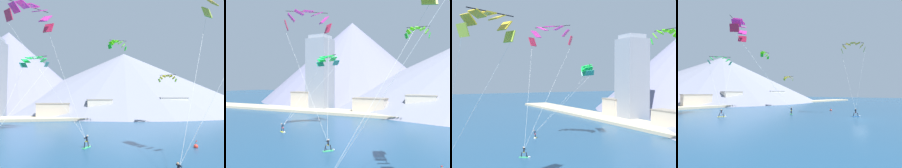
{
  "view_description": "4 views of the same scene",
  "coord_description": "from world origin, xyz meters",
  "views": [
    {
      "loc": [
        -3.81,
        -13.49,
        6.54
      ],
      "look_at": [
        0.93,
        16.4,
        8.24
      ],
      "focal_mm": 35.0,
      "sensor_mm": 36.0,
      "label": 1
    },
    {
      "loc": [
        13.41,
        -13.32,
        9.0
      ],
      "look_at": [
        -1.67,
        15.65,
        8.73
      ],
      "focal_mm": 40.0,
      "sensor_mm": 36.0,
      "label": 2
    },
    {
      "loc": [
        41.24,
        -0.47,
        11.77
      ],
      "look_at": [
        2.45,
        18.81,
        10.97
      ],
      "focal_mm": 50.0,
      "sensor_mm": 36.0,
      "label": 3
    },
    {
      "loc": [
        -31.86,
        -13.21,
        4.65
      ],
      "look_at": [
        0.2,
        17.85,
        7.2
      ],
      "focal_mm": 28.0,
      "sensor_mm": 36.0,
      "label": 4
    }
  ],
  "objects": [
    {
      "name": "parafoil_kite_near_lead",
      "position": [
        11.67,
        6.15,
        16.94
      ],
      "size": [
        9.62,
        6.63,
        16.76
      ],
      "color": "#96B435"
    },
    {
      "name": "shore_building_quay_west",
      "position": [
        2.91,
        53.59,
        2.85
      ],
      "size": [
        7.74,
        4.52,
        5.69
      ],
      "color": "beige",
      "rests_on": "ground"
    },
    {
      "name": "shore_building_quay_east",
      "position": [
        26.89,
        54.77,
        3.13
      ],
      "size": [
        9.58,
        5.65,
        6.24
      ],
      "color": "silver",
      "rests_on": "ground"
    },
    {
      "name": "shore_building_promenade_mid",
      "position": [
        -10.75,
        52.52,
        2.3
      ],
      "size": [
        9.52,
        4.18,
        4.57
      ],
      "color": "beige",
      "rests_on": "ground"
    },
    {
      "name": "kitesurfer_near_trail",
      "position": [
        -2.49,
        14.86,
        0.49
      ],
      "size": [
        1.35,
        1.64,
        1.72
      ],
      "color": "#33B266",
      "rests_on": "ground"
    },
    {
      "name": "ground_plane",
      "position": [
        0.0,
        0.0,
        0.0
      ],
      "size": [
        400.0,
        400.0,
        0.0
      ],
      "primitive_type": "plane",
      "color": "navy"
    },
    {
      "name": "shoreline_strip",
      "position": [
        0.0,
        50.46,
        0.35
      ],
      "size": [
        180.0,
        10.0,
        0.7
      ],
      "primitive_type": "cube",
      "color": "#BCAD8E",
      "rests_on": "ground"
    },
    {
      "name": "kitesurfer_near_lead",
      "position": [
        3.97,
        2.18,
        0.44
      ],
      "size": [
        1.44,
        1.58,
        1.65
      ],
      "color": "#337FDB",
      "rests_on": "ground"
    },
    {
      "name": "kitesurfer_mid_center",
      "position": [
        -15.77,
        21.5,
        0.46
      ],
      "size": [
        1.73,
        1.14,
        1.66
      ],
      "color": "yellow",
      "rests_on": "ground"
    },
    {
      "name": "parafoil_kite_distant_high_outer",
      "position": [
        5.1,
        34.99,
        18.47
      ],
      "size": [
        4.61,
        2.74,
        2.26
      ],
      "color": "green"
    },
    {
      "name": "parafoil_kite_mid_center",
      "position": [
        -12.26,
        31.15,
        13.56
      ],
      "size": [
        6.55,
        11.44,
        13.27
      ],
      "color": "teal"
    },
    {
      "name": "race_marker_buoy",
      "position": [
        11.14,
        12.62,
        0.16
      ],
      "size": [
        0.56,
        0.56,
        1.02
      ],
      "color": "red",
      "rests_on": "ground"
    },
    {
      "name": "mountain_peak_west_ridge",
      "position": [
        21.44,
        103.97,
        15.02
      ],
      "size": [
        128.17,
        128.17,
        30.05
      ],
      "color": "gray",
      "rests_on": "ground"
    },
    {
      "name": "parafoil_kite_near_trail",
      "position": [
        -11.39,
        22.95,
        20.02
      ],
      "size": [
        12.16,
        11.82,
        20.21
      ],
      "color": "#C12041"
    },
    {
      "name": "parafoil_kite_distant_low_drift",
      "position": [
        17.19,
        35.17,
        10.94
      ],
      "size": [
        4.22,
        2.45,
        1.82
      ],
      "color": "#649C16"
    }
  ]
}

